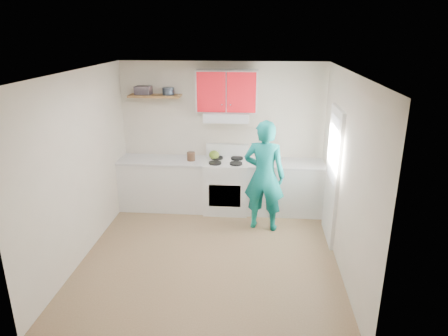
# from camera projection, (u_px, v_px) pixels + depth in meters

# --- Properties ---
(floor) EXTENTS (3.80, 3.80, 0.00)m
(floor) POSITION_uv_depth(u_px,v_px,m) (211.00, 255.00, 5.87)
(floor) COLOR brown
(floor) RESTS_ON ground
(ceiling) EXTENTS (3.60, 3.80, 0.04)m
(ceiling) POSITION_uv_depth(u_px,v_px,m) (208.00, 72.00, 5.02)
(ceiling) COLOR white
(ceiling) RESTS_ON floor
(back_wall) EXTENTS (3.60, 0.04, 2.60)m
(back_wall) POSITION_uv_depth(u_px,v_px,m) (222.00, 136.00, 7.24)
(back_wall) COLOR beige
(back_wall) RESTS_ON floor
(front_wall) EXTENTS (3.60, 0.04, 2.60)m
(front_wall) POSITION_uv_depth(u_px,v_px,m) (184.00, 239.00, 3.66)
(front_wall) COLOR beige
(front_wall) RESTS_ON floor
(left_wall) EXTENTS (0.04, 3.80, 2.60)m
(left_wall) POSITION_uv_depth(u_px,v_px,m) (81.00, 167.00, 5.59)
(left_wall) COLOR beige
(left_wall) RESTS_ON floor
(right_wall) EXTENTS (0.04, 3.80, 2.60)m
(right_wall) POSITION_uv_depth(u_px,v_px,m) (345.00, 174.00, 5.30)
(right_wall) COLOR beige
(right_wall) RESTS_ON floor
(door) EXTENTS (0.05, 0.85, 2.05)m
(door) POSITION_uv_depth(u_px,v_px,m) (333.00, 176.00, 6.05)
(door) COLOR white
(door) RESTS_ON floor
(door_glass) EXTENTS (0.01, 0.55, 0.95)m
(door_glass) POSITION_uv_depth(u_px,v_px,m) (333.00, 148.00, 5.92)
(door_glass) COLOR white
(door_glass) RESTS_ON door
(counter_left) EXTENTS (1.52, 0.60, 0.90)m
(counter_left) POSITION_uv_depth(u_px,v_px,m) (164.00, 184.00, 7.31)
(counter_left) COLOR silver
(counter_left) RESTS_ON floor
(counter_right) EXTENTS (1.32, 0.60, 0.90)m
(counter_right) POSITION_uv_depth(u_px,v_px,m) (285.00, 188.00, 7.14)
(counter_right) COLOR silver
(counter_right) RESTS_ON floor
(stove) EXTENTS (0.76, 0.65, 0.92)m
(stove) POSITION_uv_depth(u_px,v_px,m) (226.00, 186.00, 7.19)
(stove) COLOR white
(stove) RESTS_ON floor
(range_hood) EXTENTS (0.76, 0.44, 0.15)m
(range_hood) POSITION_uv_depth(u_px,v_px,m) (227.00, 116.00, 6.89)
(range_hood) COLOR silver
(range_hood) RESTS_ON back_wall
(upper_cabinets) EXTENTS (1.02, 0.33, 0.70)m
(upper_cabinets) POSITION_uv_depth(u_px,v_px,m) (227.00, 91.00, 6.81)
(upper_cabinets) COLOR red
(upper_cabinets) RESTS_ON back_wall
(shelf) EXTENTS (0.90, 0.30, 0.04)m
(shelf) POSITION_uv_depth(u_px,v_px,m) (155.00, 96.00, 6.95)
(shelf) COLOR brown
(shelf) RESTS_ON back_wall
(books) EXTENTS (0.29, 0.22, 0.14)m
(books) POSITION_uv_depth(u_px,v_px,m) (143.00, 90.00, 6.97)
(books) COLOR #484049
(books) RESTS_ON shelf
(tin) EXTENTS (0.22, 0.22, 0.12)m
(tin) POSITION_uv_depth(u_px,v_px,m) (168.00, 91.00, 6.93)
(tin) COLOR #333D4C
(tin) RESTS_ON shelf
(kettle) EXTENTS (0.24, 0.24, 0.16)m
(kettle) POSITION_uv_depth(u_px,v_px,m) (214.00, 155.00, 7.15)
(kettle) COLOR #5D7721
(kettle) RESTS_ON stove
(crock) EXTENTS (0.15, 0.15, 0.17)m
(crock) POSITION_uv_depth(u_px,v_px,m) (191.00, 157.00, 7.07)
(crock) COLOR #492F20
(crock) RESTS_ON counter_left
(cutting_board) EXTENTS (0.33, 0.27, 0.02)m
(cutting_board) POSITION_uv_depth(u_px,v_px,m) (282.00, 164.00, 6.96)
(cutting_board) COLOR olive
(cutting_board) RESTS_ON counter_right
(silicone_mat) EXTENTS (0.34, 0.29, 0.01)m
(silicone_mat) POSITION_uv_depth(u_px,v_px,m) (309.00, 163.00, 7.00)
(silicone_mat) COLOR #B5121B
(silicone_mat) RESTS_ON counter_right
(person) EXTENTS (0.73, 0.55, 1.81)m
(person) POSITION_uv_depth(u_px,v_px,m) (264.00, 176.00, 6.39)
(person) COLOR #0D7571
(person) RESTS_ON floor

